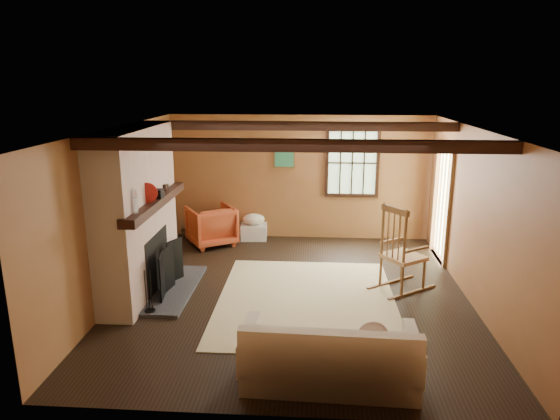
# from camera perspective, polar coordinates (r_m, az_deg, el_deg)

# --- Properties ---
(ground) EXTENTS (5.50, 5.50, 0.00)m
(ground) POSITION_cam_1_polar(r_m,az_deg,el_deg) (7.40, 1.51, -9.56)
(ground) COLOR black
(ground) RESTS_ON ground
(room_envelope) EXTENTS (5.02, 5.52, 2.44)m
(room_envelope) POSITION_cam_1_polar(r_m,az_deg,el_deg) (7.14, 3.46, 3.31)
(room_envelope) COLOR brown
(room_envelope) RESTS_ON ground
(fireplace) EXTENTS (1.02, 2.30, 2.40)m
(fireplace) POSITION_cam_1_polar(r_m,az_deg,el_deg) (7.45, -15.81, -0.95)
(fireplace) COLOR #A85441
(fireplace) RESTS_ON ground
(rug) EXTENTS (2.50, 3.00, 0.01)m
(rug) POSITION_cam_1_polar(r_m,az_deg,el_deg) (7.22, 3.06, -10.22)
(rug) COLOR #CAB686
(rug) RESTS_ON ground
(rocking_chair) EXTENTS (1.05, 0.95, 1.31)m
(rocking_chair) POSITION_cam_1_polar(r_m,az_deg,el_deg) (7.58, 13.65, -4.93)
(rocking_chair) COLOR tan
(rocking_chair) RESTS_ON ground
(sofa) EXTENTS (1.83, 0.86, 0.73)m
(sofa) POSITION_cam_1_polar(r_m,az_deg,el_deg) (5.35, 5.72, -16.70)
(sofa) COLOR silver
(sofa) RESTS_ON ground
(firewood_pile) EXTENTS (0.61, 0.11, 0.22)m
(firewood_pile) POSITION_cam_1_polar(r_m,az_deg,el_deg) (10.06, -9.46, -2.44)
(firewood_pile) COLOR #523A23
(firewood_pile) RESTS_ON ground
(laundry_basket) EXTENTS (0.53, 0.42, 0.30)m
(laundry_basket) POSITION_cam_1_polar(r_m,az_deg,el_deg) (9.79, -3.00, -2.50)
(laundry_basket) COLOR silver
(laundry_basket) RESTS_ON ground
(basket_pillow) EXTENTS (0.49, 0.43, 0.21)m
(basket_pillow) POSITION_cam_1_polar(r_m,az_deg,el_deg) (9.72, -3.02, -1.06)
(basket_pillow) COLOR silver
(basket_pillow) RESTS_ON laundry_basket
(armchair) EXTENTS (1.11, 1.12, 0.75)m
(armchair) POSITION_cam_1_polar(r_m,az_deg,el_deg) (9.50, -7.85, -1.76)
(armchair) COLOR #BF6026
(armchair) RESTS_ON ground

